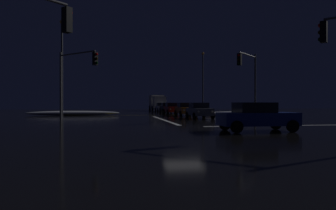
% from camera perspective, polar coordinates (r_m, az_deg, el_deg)
% --- Properties ---
extents(ground, '(120.00, 120.00, 0.10)m').
position_cam_1_polar(ground, '(20.75, 2.79, -4.03)').
color(ground, black).
extents(stop_line_north, '(0.35, 14.86, 0.01)m').
position_cam_1_polar(stop_line_north, '(29.24, -0.81, -2.65)').
color(stop_line_north, white).
rests_on(stop_line_north, ground).
extents(centre_line_ns, '(22.00, 0.15, 0.01)m').
position_cam_1_polar(centre_line_ns, '(40.74, -3.26, -1.79)').
color(centre_line_ns, yellow).
rests_on(centre_line_ns, ground).
extents(crosswalk_bar_east, '(14.86, 0.40, 0.01)m').
position_cam_1_polar(crosswalk_bar_east, '(24.16, 23.56, -3.31)').
color(crosswalk_bar_east, white).
rests_on(crosswalk_bar_east, ground).
extents(snow_bank_left_curb, '(11.34, 1.50, 0.56)m').
position_cam_1_polar(snow_bank_left_curb, '(41.43, -16.47, -1.39)').
color(snow_bank_left_curb, white).
rests_on(snow_bank_left_curb, ground).
extents(snow_bank_right_curb, '(6.91, 1.50, 0.51)m').
position_cam_1_polar(snow_bank_right_curb, '(39.64, 11.00, -1.49)').
color(snow_bank_right_curb, white).
rests_on(snow_bank_right_curb, ground).
extents(sedan_gray, '(2.02, 4.33, 1.57)m').
position_cam_1_polar(sedan_gray, '(32.15, 5.56, -0.95)').
color(sedan_gray, slate).
rests_on(sedan_gray, ground).
extents(sedan_orange, '(2.02, 4.33, 1.57)m').
position_cam_1_polar(sedan_orange, '(38.25, 3.12, -0.74)').
color(sedan_orange, '#C66014').
rests_on(sedan_orange, ground).
extents(sedan_red, '(2.02, 4.33, 1.57)m').
position_cam_1_polar(sedan_red, '(43.98, 0.77, -0.59)').
color(sedan_red, maroon).
rests_on(sedan_red, ground).
extents(sedan_black, '(2.02, 4.33, 1.57)m').
position_cam_1_polar(sedan_black, '(50.53, -0.14, -0.46)').
color(sedan_black, black).
rests_on(sedan_black, ground).
extents(sedan_white, '(2.02, 4.33, 1.57)m').
position_cam_1_polar(sedan_white, '(56.87, -1.15, -0.37)').
color(sedan_white, silver).
rests_on(sedan_white, ground).
extents(box_truck, '(2.68, 8.28, 3.08)m').
position_cam_1_polar(box_truck, '(63.97, -1.98, 0.53)').
color(box_truck, beige).
rests_on(box_truck, ground).
extents(sedan_blue_crossing, '(4.33, 2.02, 1.57)m').
position_cam_1_polar(sedan_blue_crossing, '(18.22, 15.50, -1.98)').
color(sedan_blue_crossing, navy).
rests_on(sedan_blue_crossing, ground).
extents(traffic_signal_nw, '(3.46, 3.46, 5.99)m').
position_cam_1_polar(traffic_signal_nw, '(28.21, -16.19, 5.69)').
color(traffic_signal_nw, '#4C4C51').
rests_on(traffic_signal_nw, ground).
extents(traffic_signal_ne, '(3.02, 3.02, 6.27)m').
position_cam_1_polar(traffic_signal_ne, '(30.80, 14.16, 5.51)').
color(traffic_signal_ne, '#4C4C51').
rests_on(traffic_signal_ne, ground).
extents(traffic_signal_sw, '(3.03, 3.03, 5.92)m').
position_cam_1_polar(traffic_signal_sw, '(13.08, -25.20, 11.51)').
color(traffic_signal_sw, '#4C4C51').
rests_on(traffic_signal_sw, ground).
extents(streetlamp_right_far, '(0.44, 0.44, 9.78)m').
position_cam_1_polar(streetlamp_right_far, '(52.57, 6.21, 4.79)').
color(streetlamp_right_far, '#424247').
rests_on(streetlamp_right_far, ground).
extents(streetlamp_left_near, '(0.44, 0.44, 10.12)m').
position_cam_1_polar(streetlamp_left_near, '(35.14, -18.31, 7.26)').
color(streetlamp_left_near, '#424247').
rests_on(streetlamp_left_near, ground).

